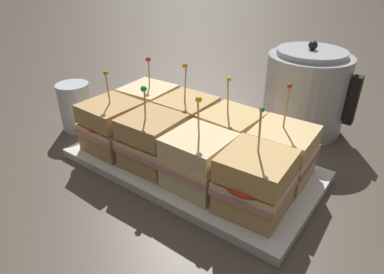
{
  "coord_description": "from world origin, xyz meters",
  "views": [
    {
      "loc": [
        0.35,
        -0.47,
        0.4
      ],
      "look_at": [
        0.0,
        0.0,
        0.07
      ],
      "focal_mm": 32.0,
      "sensor_mm": 36.0,
      "label": 1
    }
  ],
  "objects_px": {
    "sandwich_front_far_right": "(255,182)",
    "sandwich_back_far_left": "(149,108)",
    "serving_platter": "(192,164)",
    "sandwich_front_center_left": "(153,141)",
    "kettle_steel": "(305,92)",
    "sandwich_back_center_left": "(187,121)",
    "drinking_glass": "(76,107)",
    "sandwich_back_far_right": "(282,153)",
    "sandwich_back_center_right": "(231,136)",
    "sandwich_front_center_right": "(199,161)",
    "sandwich_front_far_left": "(112,126)"
  },
  "relations": [
    {
      "from": "sandwich_back_center_right",
      "to": "kettle_steel",
      "type": "height_order",
      "value": "kettle_steel"
    },
    {
      "from": "sandwich_front_center_left",
      "to": "sandwich_back_far_left",
      "type": "xyz_separation_m",
      "value": [
        -0.11,
        0.11,
        0.0
      ]
    },
    {
      "from": "sandwich_front_far_left",
      "to": "sandwich_front_center_left",
      "type": "relative_size",
      "value": 1.03
    },
    {
      "from": "sandwich_front_far_right",
      "to": "serving_platter",
      "type": "bearing_deg",
      "value": 161.42
    },
    {
      "from": "sandwich_front_far_right",
      "to": "sandwich_front_center_left",
      "type": "bearing_deg",
      "value": 179.62
    },
    {
      "from": "serving_platter",
      "to": "kettle_steel",
      "type": "distance_m",
      "value": 0.33
    },
    {
      "from": "sandwich_front_far_right",
      "to": "sandwich_back_center_right",
      "type": "bearing_deg",
      "value": 134.9
    },
    {
      "from": "drinking_glass",
      "to": "serving_platter",
      "type": "bearing_deg",
      "value": 4.49
    },
    {
      "from": "serving_platter",
      "to": "sandwich_front_center_left",
      "type": "height_order",
      "value": "sandwich_front_center_left"
    },
    {
      "from": "serving_platter",
      "to": "kettle_steel",
      "type": "height_order",
      "value": "kettle_steel"
    },
    {
      "from": "sandwich_front_far_left",
      "to": "kettle_steel",
      "type": "bearing_deg",
      "value": 52.16
    },
    {
      "from": "sandwich_front_center_right",
      "to": "sandwich_back_far_left",
      "type": "relative_size",
      "value": 1.01
    },
    {
      "from": "sandwich_back_center_left",
      "to": "kettle_steel",
      "type": "distance_m",
      "value": 0.3
    },
    {
      "from": "sandwich_front_center_left",
      "to": "sandwich_front_center_right",
      "type": "height_order",
      "value": "sandwich_front_center_right"
    },
    {
      "from": "sandwich_front_center_right",
      "to": "sandwich_back_far_left",
      "type": "height_order",
      "value": "same"
    },
    {
      "from": "serving_platter",
      "to": "sandwich_back_far_left",
      "type": "xyz_separation_m",
      "value": [
        -0.17,
        0.06,
        0.06
      ]
    },
    {
      "from": "sandwich_front_far_left",
      "to": "sandwich_back_center_left",
      "type": "relative_size",
      "value": 0.96
    },
    {
      "from": "sandwich_front_center_left",
      "to": "sandwich_front_far_right",
      "type": "xyz_separation_m",
      "value": [
        0.22,
        -0.0,
        0.0
      ]
    },
    {
      "from": "serving_platter",
      "to": "sandwich_back_far_left",
      "type": "bearing_deg",
      "value": 161.41
    },
    {
      "from": "serving_platter",
      "to": "sandwich_front_far_left",
      "type": "height_order",
      "value": "sandwich_front_far_left"
    },
    {
      "from": "sandwich_front_far_right",
      "to": "sandwich_back_far_left",
      "type": "bearing_deg",
      "value": 161.42
    },
    {
      "from": "serving_platter",
      "to": "sandwich_back_center_right",
      "type": "relative_size",
      "value": 2.9
    },
    {
      "from": "sandwich_front_far_right",
      "to": "drinking_glass",
      "type": "xyz_separation_m",
      "value": [
        -0.5,
        0.03,
        -0.01
      ]
    },
    {
      "from": "sandwich_front_center_left",
      "to": "sandwich_back_center_right",
      "type": "height_order",
      "value": "sandwich_back_center_right"
    },
    {
      "from": "sandwich_back_far_right",
      "to": "sandwich_front_far_right",
      "type": "bearing_deg",
      "value": -89.01
    },
    {
      "from": "sandwich_front_center_right",
      "to": "sandwich_back_center_right",
      "type": "bearing_deg",
      "value": 90.33
    },
    {
      "from": "sandwich_front_far_left",
      "to": "sandwich_front_center_right",
      "type": "bearing_deg",
      "value": 0.49
    },
    {
      "from": "sandwich_front_far_left",
      "to": "sandwich_back_far_right",
      "type": "height_order",
      "value": "sandwich_back_far_right"
    },
    {
      "from": "serving_platter",
      "to": "sandwich_back_center_left",
      "type": "bearing_deg",
      "value": 134.9
    },
    {
      "from": "sandwich_front_center_left",
      "to": "serving_platter",
      "type": "bearing_deg",
      "value": 44.88
    },
    {
      "from": "sandwich_front_center_left",
      "to": "kettle_steel",
      "type": "xyz_separation_m",
      "value": [
        0.17,
        0.35,
        0.03
      ]
    },
    {
      "from": "sandwich_back_center_right",
      "to": "sandwich_back_far_right",
      "type": "xyz_separation_m",
      "value": [
        0.11,
        0.0,
        0.0
      ]
    },
    {
      "from": "sandwich_front_center_right",
      "to": "sandwich_back_far_left",
      "type": "distance_m",
      "value": 0.25
    },
    {
      "from": "sandwich_back_far_left",
      "to": "sandwich_back_center_left",
      "type": "distance_m",
      "value": 0.11
    },
    {
      "from": "sandwich_front_center_left",
      "to": "sandwich_front_center_right",
      "type": "bearing_deg",
      "value": -0.45
    },
    {
      "from": "sandwich_front_center_right",
      "to": "serving_platter",
      "type": "bearing_deg",
      "value": 135.15
    },
    {
      "from": "sandwich_front_far_right",
      "to": "sandwich_back_far_right",
      "type": "bearing_deg",
      "value": 90.99
    },
    {
      "from": "sandwich_back_far_right",
      "to": "kettle_steel",
      "type": "relative_size",
      "value": 0.83
    },
    {
      "from": "sandwich_front_center_left",
      "to": "sandwich_back_far_left",
      "type": "height_order",
      "value": "sandwich_back_far_left"
    },
    {
      "from": "sandwich_front_far_left",
      "to": "serving_platter",
      "type": "bearing_deg",
      "value": 18.87
    },
    {
      "from": "sandwich_front_far_right",
      "to": "sandwich_back_center_right",
      "type": "xyz_separation_m",
      "value": [
        -0.11,
        0.11,
        -0.0
      ]
    },
    {
      "from": "serving_platter",
      "to": "sandwich_front_far_left",
      "type": "relative_size",
      "value": 2.91
    },
    {
      "from": "sandwich_front_far_left",
      "to": "sandwich_front_far_right",
      "type": "xyz_separation_m",
      "value": [
        0.33,
        0.0,
        0.0
      ]
    },
    {
      "from": "sandwich_back_center_left",
      "to": "drinking_glass",
      "type": "relative_size",
      "value": 1.53
    },
    {
      "from": "serving_platter",
      "to": "sandwich_back_far_right",
      "type": "distance_m",
      "value": 0.18
    },
    {
      "from": "sandwich_back_center_right",
      "to": "drinking_glass",
      "type": "bearing_deg",
      "value": -168.07
    },
    {
      "from": "sandwich_front_center_left",
      "to": "kettle_steel",
      "type": "bearing_deg",
      "value": 64.92
    },
    {
      "from": "serving_platter",
      "to": "sandwich_front_center_left",
      "type": "bearing_deg",
      "value": -135.12
    },
    {
      "from": "serving_platter",
      "to": "sandwich_front_center_right",
      "type": "height_order",
      "value": "sandwich_front_center_right"
    },
    {
      "from": "sandwich_front_center_right",
      "to": "sandwich_front_far_right",
      "type": "height_order",
      "value": "sandwich_front_far_right"
    }
  ]
}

